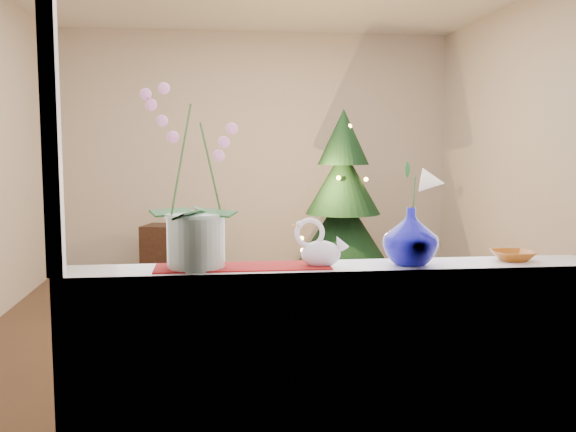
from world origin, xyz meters
name	(u,v)px	position (x,y,z in m)	size (l,w,h in m)	color
ground	(277,325)	(0.00, 0.00, 0.00)	(5.00, 5.00, 0.00)	#3C2518
wall_back	(255,151)	(0.00, 2.50, 1.35)	(4.50, 0.10, 2.70)	beige
wall_front	(343,161)	(0.00, -2.50, 1.35)	(4.50, 0.10, 2.70)	beige
wall_right	(553,153)	(2.25, 0.00, 1.35)	(0.10, 5.00, 2.70)	beige
window_apron	(339,387)	(0.00, -2.46, 0.44)	(2.20, 0.08, 0.88)	white
windowsill	(336,270)	(0.00, -2.37, 0.90)	(2.20, 0.26, 0.04)	white
window_frame	(342,68)	(0.00, -2.47, 1.70)	(2.22, 0.06, 1.60)	white
runner	(243,267)	(-0.38, -2.37, 0.92)	(0.70, 0.20, 0.01)	maroon
orchid_pot	(195,177)	(-0.57, -2.36, 1.29)	(0.25, 0.25, 0.73)	white
swan	(321,244)	(-0.07, -2.39, 1.01)	(0.22, 0.10, 0.19)	silver
blue_vase	(411,232)	(0.31, -2.39, 1.06)	(0.26, 0.26, 0.27)	#070672
lily	(412,174)	(0.31, -2.39, 1.29)	(0.15, 0.09, 0.20)	white
paperweight	(406,256)	(0.29, -2.39, 0.96)	(0.07, 0.07, 0.07)	white
amber_dish	(513,256)	(0.77, -2.35, 0.94)	(0.15, 0.15, 0.04)	#8B4610
xmas_tree	(343,199)	(0.78, 1.26, 0.88)	(0.97, 0.97, 1.77)	black
side_table	(181,253)	(-0.83, 1.85, 0.29)	(0.77, 0.39, 0.58)	black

